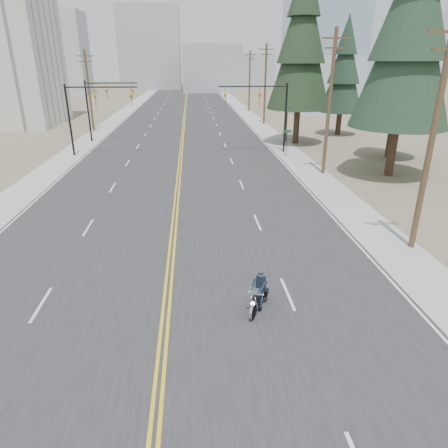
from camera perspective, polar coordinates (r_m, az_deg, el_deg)
ground_plane at (r=13.57m, az=-9.04°, el=-19.77°), size 400.00×400.00×0.00m
road at (r=80.59m, az=-5.61°, el=15.67°), size 20.00×200.00×0.01m
sidewalk_left at (r=81.58m, az=-14.00°, el=15.23°), size 3.00×200.00×0.01m
sidewalk_right at (r=81.23m, az=2.85°, el=15.80°), size 3.00×200.00×0.01m
traffic_mast_left at (r=43.48m, az=-18.82°, el=15.69°), size 7.10×0.26×7.00m
traffic_mast_right at (r=42.98m, az=6.12°, el=16.63°), size 7.10×0.26×7.00m
traffic_mast_far at (r=51.33m, az=-17.12°, el=16.64°), size 6.10×0.26×7.00m
street_sign at (r=41.83m, az=8.95°, el=12.00°), size 0.90×0.06×2.62m
utility_pole_a at (r=21.56m, az=27.62°, el=10.97°), size 2.20×0.30×11.00m
utility_pole_b at (r=35.08m, az=14.85°, el=16.54°), size 2.20×0.30×11.50m
utility_pole_c at (r=49.49m, az=9.08°, el=18.13°), size 2.20×0.30×11.00m
utility_pole_d at (r=64.15m, az=5.91°, el=19.37°), size 2.20×0.30×11.50m
utility_pole_e at (r=80.93m, az=3.67°, el=19.82°), size 2.20×0.30×11.00m
utility_pole_left at (r=59.78m, az=-18.74°, el=17.70°), size 2.20×0.30×10.50m
glass_building at (r=85.80m, az=17.78°, el=21.89°), size 24.00×16.00×20.00m
haze_bldg_a at (r=130.22m, az=-22.35°, el=21.55°), size 14.00×12.00×22.00m
haze_bldg_b at (r=135.26m, az=-1.81°, el=21.33°), size 18.00×14.00×14.00m
haze_bldg_c at (r=126.18m, az=14.36°, el=21.56°), size 16.00×12.00×18.00m
haze_bldg_d at (r=150.71m, az=-10.46°, el=23.38°), size 20.00×15.00×26.00m
haze_bldg_e at (r=161.86m, az=4.16°, el=21.07°), size 14.00×14.00×12.00m
haze_bldg_f at (r=149.14m, az=-26.29°, el=19.69°), size 12.00×12.00×16.00m
motorcyclist at (r=15.69m, az=4.94°, el=-9.70°), size 1.55×2.08×1.49m
conifer_near at (r=36.11m, az=25.31°, el=24.51°), size 7.68×7.68×20.33m
conifer_mid at (r=43.43m, az=24.24°, el=20.70°), size 6.04×6.04×16.10m
conifer_tall at (r=48.56m, az=11.12°, el=24.63°), size 7.14×7.14×19.84m
conifer_far at (r=55.97m, az=16.83°, el=20.58°), size 5.40×5.40×14.46m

